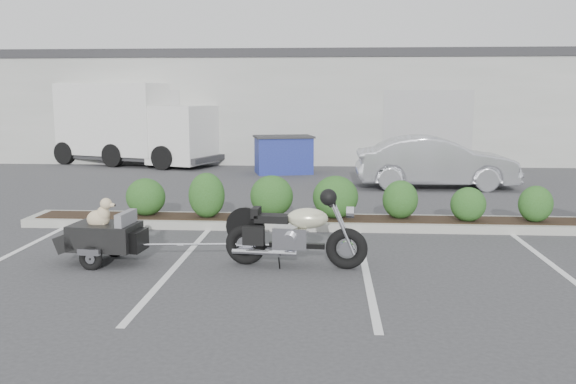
# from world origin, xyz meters

# --- Properties ---
(ground) EXTENTS (90.00, 90.00, 0.00)m
(ground) POSITION_xyz_m (0.00, 0.00, 0.00)
(ground) COLOR #38383A
(ground) RESTS_ON ground
(planter_kerb) EXTENTS (12.00, 1.00, 0.15)m
(planter_kerb) POSITION_xyz_m (1.00, 2.20, 0.07)
(planter_kerb) COLOR #9E9E93
(planter_kerb) RESTS_ON ground
(building) EXTENTS (26.00, 10.00, 4.00)m
(building) POSITION_xyz_m (0.00, 17.00, 2.00)
(building) COLOR #9EA099
(building) RESTS_ON ground
(motorcycle) EXTENTS (2.05, 0.72, 1.18)m
(motorcycle) POSITION_xyz_m (0.20, -0.54, 0.47)
(motorcycle) COLOR black
(motorcycle) RESTS_ON ground
(pet_trailer) EXTENTS (1.65, 0.93, 0.98)m
(pet_trailer) POSITION_xyz_m (-2.58, -0.52, 0.41)
(pet_trailer) COLOR black
(pet_trailer) RESTS_ON ground
(sedan) EXTENTS (4.15, 1.47, 1.36)m
(sedan) POSITION_xyz_m (3.47, 7.19, 0.68)
(sedan) COLOR #B5B6BD
(sedan) RESTS_ON ground
(dumpster) EXTENTS (2.03, 1.62, 1.18)m
(dumpster) POSITION_xyz_m (-0.75, 9.99, 0.60)
(dumpster) COLOR navy
(dumpster) RESTS_ON ground
(delivery_truck) EXTENTS (6.47, 3.89, 2.82)m
(delivery_truck) POSITION_xyz_m (-6.21, 12.14, 1.36)
(delivery_truck) COLOR silver
(delivery_truck) RESTS_ON ground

